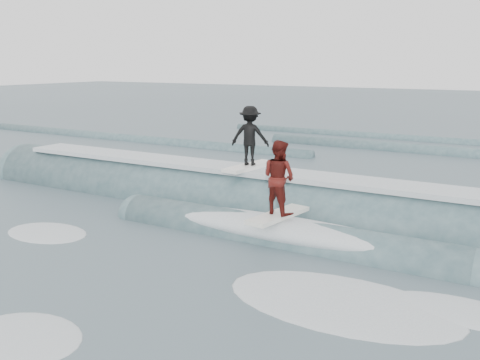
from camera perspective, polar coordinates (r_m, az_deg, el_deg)
The scene contains 6 objects.
ground at distance 12.07m, azimuth -9.70°, elevation -8.72°, with size 160.00×160.00×0.00m, color #3F525C.
breaking_wave at distance 15.63m, azimuth 2.09°, elevation -3.44°, with size 22.69×3.95×2.35m.
surfer_black at distance 15.71m, azimuth 1.08°, elevation 4.48°, with size 1.25×2.06×1.84m.
surfer_red at distance 12.98m, azimuth 4.15°, elevation -0.07°, with size 1.03×2.06×1.92m.
whitewater at distance 10.21m, azimuth -1.73°, elevation -12.63°, with size 12.43×6.07×0.10m.
far_swells at distance 28.14m, azimuth 10.63°, elevation 3.47°, with size 40.11×8.65×0.80m.
Camera 1 is at (7.29, -8.59, 4.35)m, focal length 40.00 mm.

